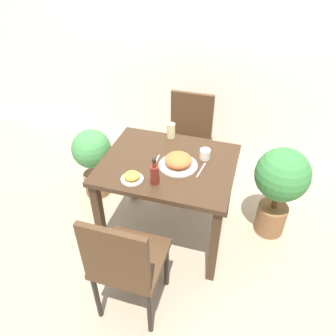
% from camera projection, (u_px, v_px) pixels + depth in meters
% --- Properties ---
extents(ground_plane, '(16.00, 16.00, 0.00)m').
position_uv_depth(ground_plane, '(168.00, 231.00, 2.83)').
color(ground_plane, tan).
extents(wall_back, '(8.00, 0.05, 2.60)m').
position_uv_depth(wall_back, '(208.00, 35.00, 3.02)').
color(wall_back, white).
rests_on(wall_back, ground_plane).
extents(dining_table, '(0.97, 0.78, 0.74)m').
position_uv_depth(dining_table, '(168.00, 175.00, 2.45)').
color(dining_table, '#3D2819').
rests_on(dining_table, ground_plane).
extents(chair_near, '(0.42, 0.42, 0.92)m').
position_uv_depth(chair_near, '(125.00, 262.00, 1.96)').
color(chair_near, '#4C331E').
rests_on(chair_near, ground_plane).
extents(chair_far, '(0.42, 0.42, 0.92)m').
position_uv_depth(chair_far, '(188.00, 137.00, 3.07)').
color(chair_far, '#4C331E').
rests_on(chair_far, ground_plane).
extents(food_plate, '(0.28, 0.28, 0.10)m').
position_uv_depth(food_plate, '(178.00, 161.00, 2.32)').
color(food_plate, beige).
rests_on(food_plate, dining_table).
extents(side_plate, '(0.15, 0.15, 0.06)m').
position_uv_depth(side_plate, '(132.00, 177.00, 2.21)').
color(side_plate, beige).
rests_on(side_plate, dining_table).
extents(drink_cup, '(0.08, 0.08, 0.08)m').
position_uv_depth(drink_cup, '(205.00, 154.00, 2.40)').
color(drink_cup, silver).
rests_on(drink_cup, dining_table).
extents(juice_glass, '(0.07, 0.07, 0.12)m').
position_uv_depth(juice_glass, '(171.00, 131.00, 2.62)').
color(juice_glass, beige).
rests_on(juice_glass, dining_table).
extents(sauce_bottle, '(0.06, 0.06, 0.21)m').
position_uv_depth(sauce_bottle, '(154.00, 174.00, 2.15)').
color(sauce_bottle, maroon).
rests_on(sauce_bottle, dining_table).
extents(fork_utensil, '(0.01, 0.17, 0.00)m').
position_uv_depth(fork_utensil, '(156.00, 162.00, 2.38)').
color(fork_utensil, silver).
rests_on(fork_utensil, dining_table).
extents(spoon_utensil, '(0.03, 0.18, 0.00)m').
position_uv_depth(spoon_utensil, '(201.00, 170.00, 2.31)').
color(spoon_utensil, silver).
rests_on(spoon_utensil, dining_table).
extents(potted_plant_left, '(0.35, 0.35, 0.69)m').
position_uv_depth(potted_plant_left, '(93.00, 157.00, 2.99)').
color(potted_plant_left, brown).
rests_on(potted_plant_left, ground_plane).
extents(potted_plant_right, '(0.42, 0.42, 0.82)m').
position_uv_depth(potted_plant_right, '(280.00, 183.00, 2.54)').
color(potted_plant_right, brown).
rests_on(potted_plant_right, ground_plane).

